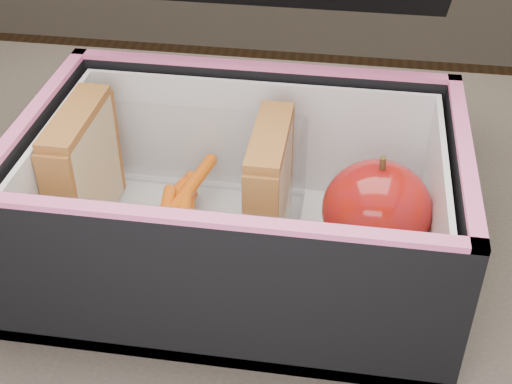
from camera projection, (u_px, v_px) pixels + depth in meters
The scene contains 8 objects.
kitchen_table at pixel (262, 369), 0.60m from camera, with size 1.20×0.80×0.75m.
lunch_bag at pixel (242, 189), 0.54m from camera, with size 0.32×0.35×0.27m.
plastic_tub at pixel (176, 194), 0.56m from camera, with size 0.19×0.14×0.08m, color white, non-canonical shape.
sandwich_left at pixel (84, 170), 0.56m from camera, with size 0.03×0.09×0.10m.
sandwich_right at pixel (269, 188), 0.54m from camera, with size 0.03×0.09×0.10m.
carrot_sticks at pixel (173, 218), 0.56m from camera, with size 0.05×0.14×0.03m.
paper_napkin at pixel (367, 250), 0.56m from camera, with size 0.08×0.08×0.01m, color white.
red_apple at pixel (377, 211), 0.53m from camera, with size 0.10×0.10×0.09m.
Camera 1 is at (0.05, -0.39, 1.14)m, focal length 50.00 mm.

